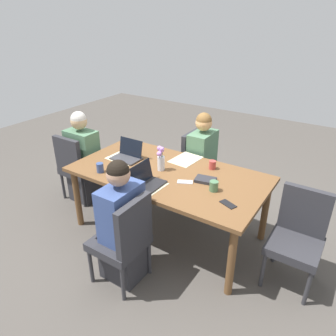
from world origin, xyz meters
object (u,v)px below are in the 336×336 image
object	(u,v)px
chair_near_left_mid	(199,163)
phone_black	(228,204)
chair_head_right_left_near	(77,165)
laptop_far_left_far	(146,181)
coffee_mug_centre_left	(214,186)
book_red_cover	(205,180)
person_head_right_left_near	(84,162)
phone_silver	(185,182)
chair_head_left_right_near	(298,234)
coffee_mug_near_left	(100,168)
chair_far_left_far	(125,237)
coffee_mug_near_right	(212,165)
flower_vase	(161,158)
person_near_left_mid	(202,164)
laptop_head_right_left_near	(128,155)
dining_table	(168,178)
person_far_left_far	(123,228)

from	to	relation	value
chair_near_left_mid	phone_black	size ratio (longest dim) A/B	6.00
chair_head_right_left_near	laptop_far_left_far	xyz separation A→B (m)	(-1.35, 0.30, 0.30)
coffee_mug_centre_left	book_red_cover	world-z (taller)	coffee_mug_centre_left
person_head_right_left_near	phone_silver	size ratio (longest dim) A/B	7.97
chair_head_left_right_near	coffee_mug_near_left	bearing A→B (deg)	12.55
chair_head_right_left_near	chair_head_left_right_near	world-z (taller)	same
chair_head_right_left_near	coffee_mug_near_left	distance (m)	0.89
chair_near_left_mid	chair_head_left_right_near	size ratio (longest dim) A/B	1.00
chair_far_left_far	coffee_mug_centre_left	bearing A→B (deg)	-122.12
laptop_far_left_far	coffee_mug_near_right	bearing A→B (deg)	-118.59
flower_vase	coffee_mug_centre_left	xyz separation A→B (m)	(-0.66, 0.09, -0.09)
person_near_left_mid	book_red_cover	distance (m)	0.91
coffee_mug_near_right	phone_silver	world-z (taller)	coffee_mug_near_right
coffee_mug_centre_left	person_head_right_left_near	bearing A→B (deg)	-3.26
book_red_cover	flower_vase	bearing A→B (deg)	-6.62
person_near_left_mid	chair_head_left_right_near	size ratio (longest dim) A/B	1.33
chair_head_left_right_near	flower_vase	xyz separation A→B (m)	(1.44, 0.04, 0.39)
chair_near_left_mid	laptop_head_right_left_near	world-z (taller)	laptop_head_right_left_near
dining_table	person_far_left_far	size ratio (longest dim) A/B	1.70
laptop_head_right_left_near	laptop_far_left_far	distance (m)	0.68
flower_vase	phone_black	world-z (taller)	flower_vase
person_near_left_mid	chair_head_left_right_near	world-z (taller)	person_near_left_mid
person_far_left_far	coffee_mug_centre_left	size ratio (longest dim) A/B	12.21
laptop_head_right_left_near	chair_far_left_far	bearing A→B (deg)	127.54
laptop_head_right_left_near	book_red_cover	bearing A→B (deg)	-179.91
person_near_left_mid	flower_vase	size ratio (longest dim) A/B	4.44
laptop_head_right_left_near	coffee_mug_near_right	distance (m)	0.97
person_near_left_mid	phone_silver	world-z (taller)	person_near_left_mid
person_far_left_far	phone_black	bearing A→B (deg)	-144.39
phone_black	flower_vase	bearing A→B (deg)	-172.81
chair_far_left_far	laptop_head_right_left_near	bearing A→B (deg)	-52.46
coffee_mug_near_right	coffee_mug_centre_left	bearing A→B (deg)	117.47
coffee_mug_near_right	dining_table	bearing A→B (deg)	43.23
chair_near_left_mid	phone_silver	bearing A→B (deg)	110.01
chair_head_right_left_near	chair_near_left_mid	world-z (taller)	same
chair_far_left_far	coffee_mug_near_left	world-z (taller)	chair_far_left_far
chair_head_right_left_near	coffee_mug_near_left	world-z (taller)	chair_head_right_left_near
chair_near_left_mid	coffee_mug_near_left	distance (m)	1.38
dining_table	book_red_cover	xyz separation A→B (m)	(-0.42, -0.04, 0.09)
dining_table	person_head_right_left_near	distance (m)	1.32
dining_table	phone_black	size ratio (longest dim) A/B	13.57
chair_head_right_left_near	book_red_cover	size ratio (longest dim) A/B	4.50
laptop_far_left_far	coffee_mug_near_left	xyz separation A→B (m)	(0.58, 0.03, 0.01)
coffee_mug_centre_left	coffee_mug_near_right	bearing A→B (deg)	-62.53
laptop_far_left_far	chair_head_right_left_near	bearing A→B (deg)	-12.49
coffee_mug_centre_left	book_red_cover	bearing A→B (deg)	-39.52
chair_far_left_far	phone_silver	bearing A→B (deg)	-102.56
person_near_left_mid	person_far_left_far	world-z (taller)	same
phone_black	person_far_left_far	bearing A→B (deg)	-122.03
coffee_mug_near_left	coffee_mug_centre_left	xyz separation A→B (m)	(-1.16, -0.30, -0.00)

